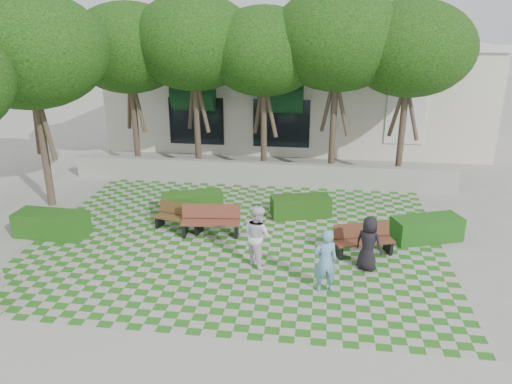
# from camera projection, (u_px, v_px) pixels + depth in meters

# --- Properties ---
(ground) EXTENTS (90.00, 90.00, 0.00)m
(ground) POSITION_uv_depth(u_px,v_px,m) (231.00, 256.00, 14.02)
(ground) COLOR gray
(ground) RESTS_ON ground
(lawn) EXTENTS (12.00, 12.00, 0.00)m
(lawn) POSITION_uv_depth(u_px,v_px,m) (237.00, 241.00, 14.94)
(lawn) COLOR #2B721E
(lawn) RESTS_ON ground
(sidewalk_south) EXTENTS (16.00, 2.00, 0.01)m
(sidewalk_south) POSITION_uv_depth(u_px,v_px,m) (187.00, 368.00, 9.64)
(sidewalk_south) COLOR #9E9B93
(sidewalk_south) RESTS_ON ground
(sidewalk_west) EXTENTS (2.00, 12.00, 0.01)m
(sidewalk_west) POSITION_uv_depth(u_px,v_px,m) (14.00, 227.00, 15.85)
(sidewalk_west) COLOR #9E9B93
(sidewalk_west) RESTS_ON ground
(retaining_wall) EXTENTS (15.00, 0.36, 0.90)m
(retaining_wall) POSITION_uv_depth(u_px,v_px,m) (259.00, 173.00, 19.63)
(retaining_wall) COLOR #9E9B93
(retaining_wall) RESTS_ON ground
(bench_east) EXTENTS (1.75, 1.06, 0.87)m
(bench_east) POSITION_uv_depth(u_px,v_px,m) (363.00, 240.00, 14.02)
(bench_east) COLOR #522C1C
(bench_east) RESTS_ON ground
(bench_mid) EXTENTS (1.83, 0.77, 0.94)m
(bench_mid) POSITION_uv_depth(u_px,v_px,m) (211.00, 221.00, 15.20)
(bench_mid) COLOR brown
(bench_mid) RESTS_ON ground
(bench_west) EXTENTS (1.66, 0.89, 0.83)m
(bench_west) POSITION_uv_depth(u_px,v_px,m) (180.00, 217.00, 15.61)
(bench_west) COLOR #4F371B
(bench_west) RESTS_ON ground
(hedge_east) EXTENTS (2.20, 1.48, 0.72)m
(hedge_east) POSITION_uv_depth(u_px,v_px,m) (427.00, 229.00, 14.90)
(hedge_east) COLOR #194E14
(hedge_east) RESTS_ON ground
(hedge_midright) EXTENTS (2.08, 1.27, 0.68)m
(hedge_midright) POSITION_uv_depth(u_px,v_px,m) (301.00, 206.00, 16.64)
(hedge_midright) COLOR #1D4512
(hedge_midright) RESTS_ON ground
(hedge_midleft) EXTENTS (2.16, 1.45, 0.70)m
(hedge_midleft) POSITION_uv_depth(u_px,v_px,m) (193.00, 203.00, 16.88)
(hedge_midleft) COLOR #204D14
(hedge_midleft) RESTS_ON ground
(hedge_west) EXTENTS (2.20, 0.97, 0.76)m
(hedge_west) POSITION_uv_depth(u_px,v_px,m) (52.00, 224.00, 15.16)
(hedge_west) COLOR #1D4F15
(hedge_west) RESTS_ON ground
(person_blue) EXTENTS (0.67, 0.52, 1.63)m
(person_blue) POSITION_uv_depth(u_px,v_px,m) (325.00, 261.00, 12.03)
(person_blue) COLOR #6D9DC8
(person_blue) RESTS_ON ground
(person_dark) EXTENTS (0.87, 0.78, 1.50)m
(person_dark) POSITION_uv_depth(u_px,v_px,m) (369.00, 244.00, 13.06)
(person_dark) COLOR black
(person_dark) RESTS_ON ground
(person_white) EXTENTS (1.04, 1.04, 1.71)m
(person_white) POSITION_uv_depth(u_px,v_px,m) (258.00, 236.00, 13.28)
(person_white) COLOR white
(person_white) RESTS_ON ground
(tree_row) EXTENTS (17.70, 13.40, 7.41)m
(tree_row) POSITION_uv_depth(u_px,v_px,m) (208.00, 49.00, 18.01)
(tree_row) COLOR #47382B
(tree_row) RESTS_ON ground
(building) EXTENTS (18.00, 8.92, 5.15)m
(building) POSITION_uv_depth(u_px,v_px,m) (296.00, 91.00, 26.13)
(building) COLOR beige
(building) RESTS_ON ground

